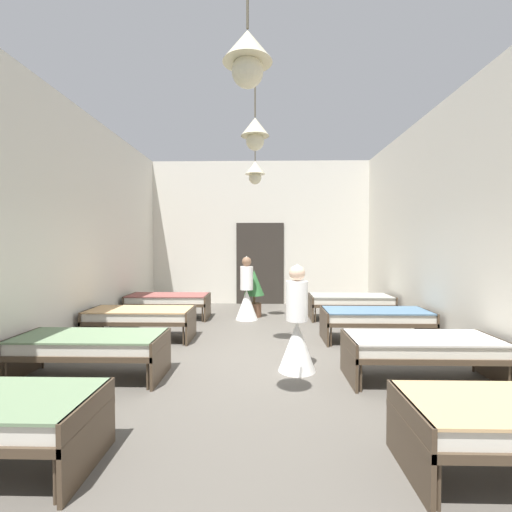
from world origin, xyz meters
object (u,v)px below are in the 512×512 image
(bed_left_row_1, at_px, (91,345))
(bed_left_row_2, at_px, (141,316))
(bed_right_row_2, at_px, (376,317))
(bed_left_row_3, at_px, (168,300))
(bed_right_row_1, at_px, (422,347))
(potted_plant, at_px, (254,289))
(bed_right_row_3, at_px, (350,301))
(nurse_mid_aisle, at_px, (297,333))
(nurse_near_aisle, at_px, (247,297))

(bed_left_row_1, distance_m, bed_left_row_2, 1.90)
(bed_right_row_2, relative_size, bed_left_row_3, 1.00)
(bed_right_row_1, distance_m, potted_plant, 4.65)
(bed_left_row_1, relative_size, bed_left_row_3, 1.00)
(bed_left_row_1, bearing_deg, bed_right_row_2, 23.86)
(bed_left_row_3, distance_m, bed_right_row_3, 4.30)
(bed_right_row_3, height_order, nurse_mid_aisle, nurse_mid_aisle)
(bed_right_row_1, distance_m, nurse_near_aisle, 4.45)
(bed_left_row_2, bearing_deg, bed_right_row_2, 0.00)
(bed_left_row_1, xyz_separation_m, potted_plant, (2.03, 4.05, 0.25))
(bed_left_row_2, bearing_deg, bed_right_row_1, -23.86)
(bed_left_row_1, height_order, bed_left_row_2, same)
(bed_left_row_2, xyz_separation_m, nurse_near_aisle, (1.86, 1.83, 0.09))
(nurse_near_aisle, height_order, nurse_mid_aisle, same)
(bed_left_row_2, xyz_separation_m, nurse_mid_aisle, (2.73, -1.56, 0.09))
(bed_right_row_2, bearing_deg, potted_plant, 136.47)
(bed_left_row_2, bearing_deg, nurse_near_aisle, 44.41)
(bed_right_row_1, xyz_separation_m, bed_right_row_3, (0.00, 3.80, 0.00))
(nurse_near_aisle, bearing_deg, bed_right_row_1, 48.55)
(bed_right_row_1, relative_size, bed_left_row_3, 1.00)
(bed_left_row_2, relative_size, bed_left_row_3, 1.00)
(bed_left_row_2, xyz_separation_m, bed_right_row_3, (4.30, 1.90, 0.00))
(nurse_near_aisle, relative_size, potted_plant, 1.31)
(bed_right_row_3, bearing_deg, bed_right_row_1, -90.00)
(bed_right_row_3, bearing_deg, potted_plant, 173.62)
(bed_right_row_3, bearing_deg, nurse_mid_aisle, -114.33)
(bed_left_row_1, bearing_deg, bed_left_row_2, 90.00)
(bed_left_row_1, distance_m, nurse_mid_aisle, 2.75)
(bed_right_row_1, bearing_deg, bed_left_row_1, 180.00)
(bed_left_row_3, xyz_separation_m, bed_right_row_3, (4.30, 0.00, 0.00))
(bed_left_row_2, height_order, bed_left_row_3, same)
(nurse_near_aisle, relative_size, nurse_mid_aisle, 1.00)
(bed_right_row_1, distance_m, bed_right_row_3, 3.80)
(nurse_mid_aisle, bearing_deg, bed_right_row_1, -130.50)
(bed_right_row_1, relative_size, bed_left_row_2, 1.00)
(bed_left_row_2, height_order, bed_right_row_3, same)
(bed_right_row_3, relative_size, nurse_mid_aisle, 1.28)
(bed_left_row_1, bearing_deg, bed_left_row_3, 90.00)
(bed_right_row_2, relative_size, nurse_mid_aisle, 1.28)
(bed_left_row_3, height_order, nurse_mid_aisle, nurse_mid_aisle)
(nurse_near_aisle, bearing_deg, nurse_mid_aisle, 29.76)
(bed_left_row_1, xyz_separation_m, bed_left_row_2, (0.00, 1.90, 0.00))
(bed_right_row_1, height_order, nurse_near_aisle, nurse_near_aisle)
(bed_right_row_1, relative_size, bed_right_row_3, 1.00)
(bed_right_row_2, bearing_deg, nurse_mid_aisle, -135.06)
(nurse_near_aisle, bearing_deg, bed_right_row_3, 107.16)
(nurse_near_aisle, distance_m, nurse_mid_aisle, 3.50)
(bed_right_row_1, bearing_deg, potted_plant, 119.22)
(bed_right_row_3, bearing_deg, nurse_near_aisle, -178.25)
(bed_left_row_1, bearing_deg, nurse_near_aisle, 63.43)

